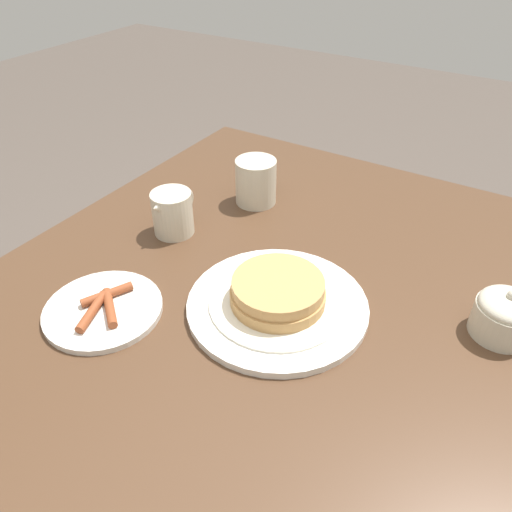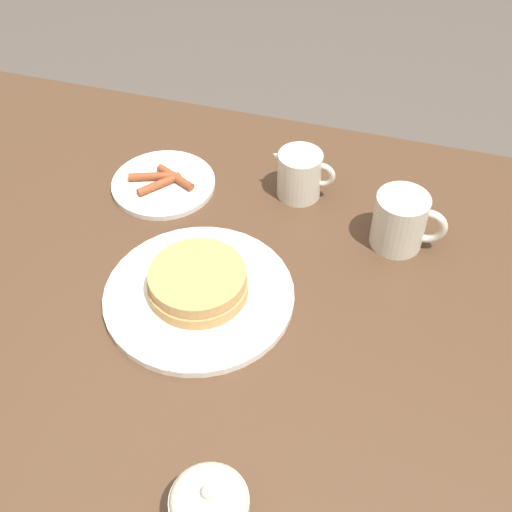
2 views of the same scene
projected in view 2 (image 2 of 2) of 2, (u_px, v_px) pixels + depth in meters
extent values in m
plane|color=#51473F|center=(208.00, 478.00, 1.51)|extent=(8.00, 8.00, 0.00)
cube|color=#4C3321|center=(183.00, 276.00, 0.99)|extent=(1.20, 0.87, 0.03)
cube|color=#4C3321|center=(48.00, 221.00, 1.61)|extent=(0.07, 0.07, 0.69)
cube|color=#4C3321|center=(491.00, 318.00, 1.40)|extent=(0.07, 0.07, 0.69)
cylinder|color=white|center=(199.00, 295.00, 0.94)|extent=(0.28, 0.28, 0.01)
cylinder|color=white|center=(199.00, 292.00, 0.93)|extent=(0.21, 0.21, 0.00)
cylinder|color=tan|center=(198.00, 286.00, 0.93)|extent=(0.15, 0.15, 0.02)
cylinder|color=tan|center=(197.00, 277.00, 0.91)|extent=(0.14, 0.14, 0.02)
cylinder|color=silver|center=(164.00, 184.00, 1.12)|extent=(0.18, 0.18, 0.01)
cylinder|color=brown|center=(152.00, 176.00, 1.11)|extent=(0.08, 0.04, 0.01)
cylinder|color=brown|center=(175.00, 177.00, 1.11)|extent=(0.08, 0.05, 0.01)
cylinder|color=brown|center=(159.00, 184.00, 1.10)|extent=(0.06, 0.07, 0.01)
cylinder|color=beige|center=(399.00, 221.00, 0.99)|extent=(0.08, 0.08, 0.09)
torus|color=beige|center=(426.00, 226.00, 0.98)|extent=(0.06, 0.01, 0.06)
cylinder|color=#472819|center=(403.00, 202.00, 0.96)|extent=(0.07, 0.07, 0.00)
cylinder|color=beige|center=(299.00, 175.00, 1.08)|extent=(0.07, 0.07, 0.08)
cone|color=beige|center=(281.00, 157.00, 1.06)|extent=(0.04, 0.03, 0.04)
torus|color=beige|center=(322.00, 175.00, 1.06)|extent=(0.05, 0.01, 0.05)
cylinder|color=beige|center=(210.00, 510.00, 0.70)|extent=(0.09, 0.09, 0.05)
ellipsoid|color=beige|center=(209.00, 499.00, 0.68)|extent=(0.08, 0.08, 0.03)
sphere|color=beige|center=(208.00, 492.00, 0.67)|extent=(0.02, 0.02, 0.02)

